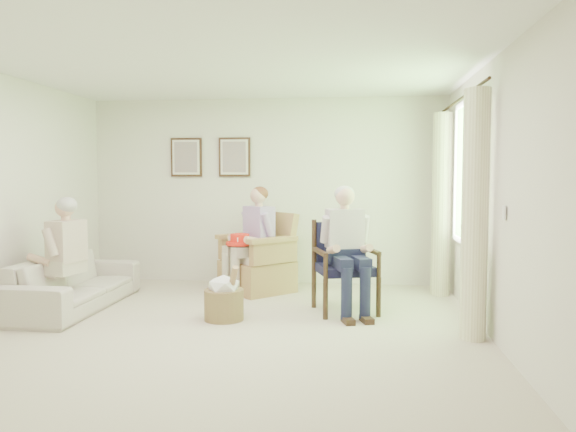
{
  "coord_description": "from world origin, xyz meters",
  "views": [
    {
      "loc": [
        1.21,
        -5.09,
        1.5
      ],
      "look_at": [
        0.47,
        1.33,
        1.05
      ],
      "focal_mm": 35.0,
      "sensor_mm": 36.0,
      "label": 1
    }
  ],
  "objects_px": {
    "wicker_armchair": "(258,266)",
    "red_hat": "(240,241)",
    "sofa": "(74,283)",
    "person_wicker": "(256,233)",
    "person_dark": "(345,241)",
    "person_sofa": "(62,249)",
    "hatbox": "(224,298)",
    "wood_armchair": "(345,263)"
  },
  "relations": [
    {
      "from": "wicker_armchair",
      "to": "red_hat",
      "type": "relative_size",
      "value": 2.96
    },
    {
      "from": "wicker_armchair",
      "to": "red_hat",
      "type": "distance_m",
      "value": 0.49
    },
    {
      "from": "sofa",
      "to": "person_wicker",
      "type": "xyz_separation_m",
      "value": [
        1.93,
        1.05,
        0.49
      ]
    },
    {
      "from": "person_dark",
      "to": "sofa",
      "type": "bearing_deg",
      "value": 164.67
    },
    {
      "from": "sofa",
      "to": "red_hat",
      "type": "relative_size",
      "value": 5.78
    },
    {
      "from": "person_dark",
      "to": "person_sofa",
      "type": "relative_size",
      "value": 1.1
    },
    {
      "from": "red_hat",
      "to": "person_wicker",
      "type": "bearing_deg",
      "value": 35.91
    },
    {
      "from": "hatbox",
      "to": "wicker_armchair",
      "type": "bearing_deg",
      "value": 86.32
    },
    {
      "from": "person_wicker",
      "to": "red_hat",
      "type": "height_order",
      "value": "person_wicker"
    },
    {
      "from": "wood_armchair",
      "to": "red_hat",
      "type": "distance_m",
      "value": 1.51
    },
    {
      "from": "wicker_armchair",
      "to": "person_dark",
      "type": "xyz_separation_m",
      "value": [
        1.16,
        -1.11,
        0.48
      ]
    },
    {
      "from": "hatbox",
      "to": "person_sofa",
      "type": "bearing_deg",
      "value": 177.58
    },
    {
      "from": "person_sofa",
      "to": "sofa",
      "type": "bearing_deg",
      "value": -169.34
    },
    {
      "from": "sofa",
      "to": "hatbox",
      "type": "xyz_separation_m",
      "value": [
        1.83,
        -0.33,
        -0.06
      ]
    },
    {
      "from": "wood_armchair",
      "to": "person_dark",
      "type": "xyz_separation_m",
      "value": [
        -0.0,
        -0.16,
        0.27
      ]
    },
    {
      "from": "sofa",
      "to": "person_dark",
      "type": "relative_size",
      "value": 1.46
    },
    {
      "from": "wicker_armchair",
      "to": "person_dark",
      "type": "relative_size",
      "value": 0.75
    },
    {
      "from": "person_sofa",
      "to": "hatbox",
      "type": "height_order",
      "value": "person_sofa"
    },
    {
      "from": "person_sofa",
      "to": "red_hat",
      "type": "distance_m",
      "value": 2.1
    },
    {
      "from": "wicker_armchair",
      "to": "person_wicker",
      "type": "relative_size",
      "value": 0.77
    },
    {
      "from": "person_dark",
      "to": "hatbox",
      "type": "height_order",
      "value": "person_dark"
    },
    {
      "from": "sofa",
      "to": "person_dark",
      "type": "height_order",
      "value": "person_dark"
    },
    {
      "from": "person_wicker",
      "to": "sofa",
      "type": "bearing_deg",
      "value": -106.93
    },
    {
      "from": "wicker_armchair",
      "to": "person_sofa",
      "type": "bearing_deg",
      "value": -98.71
    },
    {
      "from": "red_hat",
      "to": "hatbox",
      "type": "relative_size",
      "value": 0.57
    },
    {
      "from": "hatbox",
      "to": "wood_armchair",
      "type": "bearing_deg",
      "value": 24.73
    },
    {
      "from": "person_dark",
      "to": "wood_armchair",
      "type": "bearing_deg",
      "value": 73.14
    },
    {
      "from": "wood_armchair",
      "to": "hatbox",
      "type": "bearing_deg",
      "value": -172.14
    },
    {
      "from": "person_wicker",
      "to": "wicker_armchair",
      "type": "bearing_deg",
      "value": 134.39
    },
    {
      "from": "wicker_armchair",
      "to": "wood_armchair",
      "type": "bearing_deg",
      "value": 5.24
    },
    {
      "from": "person_wicker",
      "to": "person_dark",
      "type": "xyz_separation_m",
      "value": [
        1.16,
        -0.97,
        0.02
      ]
    },
    {
      "from": "person_dark",
      "to": "hatbox",
      "type": "bearing_deg",
      "value": -178.57
    },
    {
      "from": "person_wicker",
      "to": "red_hat",
      "type": "relative_size",
      "value": 3.87
    },
    {
      "from": "person_dark",
      "to": "person_sofa",
      "type": "bearing_deg",
      "value": 169.39
    },
    {
      "from": "person_dark",
      "to": "person_wicker",
      "type": "bearing_deg",
      "value": 123.2
    },
    {
      "from": "person_sofa",
      "to": "red_hat",
      "type": "bearing_deg",
      "value": 134.68
    },
    {
      "from": "wood_armchair",
      "to": "person_sofa",
      "type": "bearing_deg",
      "value": 172.37
    },
    {
      "from": "wicker_armchair",
      "to": "sofa",
      "type": "relative_size",
      "value": 0.51
    },
    {
      "from": "hatbox",
      "to": "red_hat",
      "type": "bearing_deg",
      "value": 93.83
    },
    {
      "from": "sofa",
      "to": "person_dark",
      "type": "xyz_separation_m",
      "value": [
        3.09,
        0.08,
        0.51
      ]
    },
    {
      "from": "hatbox",
      "to": "sofa",
      "type": "bearing_deg",
      "value": 169.67
    },
    {
      "from": "person_wicker",
      "to": "hatbox",
      "type": "distance_m",
      "value": 1.5
    }
  ]
}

